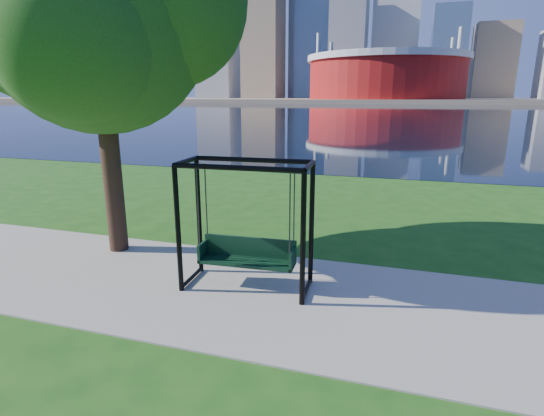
% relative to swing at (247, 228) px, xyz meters
% --- Properties ---
extents(ground, '(900.00, 900.00, 0.00)m').
position_rel_swing_xyz_m(ground, '(0.60, 0.23, -1.19)').
color(ground, '#1E5114').
rests_on(ground, ground).
extents(path, '(120.00, 4.00, 0.03)m').
position_rel_swing_xyz_m(path, '(0.60, -0.27, -1.17)').
color(path, '#9E937F').
rests_on(path, ground).
extents(river, '(900.00, 180.00, 0.02)m').
position_rel_swing_xyz_m(river, '(0.60, 102.23, -1.18)').
color(river, black).
rests_on(river, ground).
extents(far_bank, '(900.00, 228.00, 2.00)m').
position_rel_swing_xyz_m(far_bank, '(0.60, 306.23, -0.19)').
color(far_bank, '#937F60').
rests_on(far_bank, ground).
extents(stadium, '(83.00, 83.00, 32.00)m').
position_rel_swing_xyz_m(stadium, '(-9.40, 235.23, 13.04)').
color(stadium, maroon).
rests_on(stadium, far_bank).
extents(skyline, '(392.00, 66.00, 96.50)m').
position_rel_swing_xyz_m(skyline, '(-3.67, 319.62, 34.70)').
color(skyline, gray).
rests_on(skyline, far_bank).
extents(swing, '(2.45, 1.17, 2.45)m').
position_rel_swing_xyz_m(swing, '(0.00, 0.00, 0.00)').
color(swing, black).
rests_on(swing, ground).
extents(park_tree, '(6.08, 5.49, 7.55)m').
position_rel_swing_xyz_m(park_tree, '(-3.70, 1.04, 4.06)').
color(park_tree, black).
rests_on(park_tree, ground).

